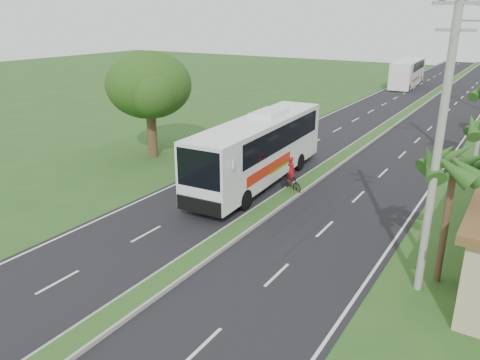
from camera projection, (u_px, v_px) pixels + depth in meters
The scene contains 11 objects.
ground at pixel (206, 253), 20.47m from camera, with size 180.00×180.00×0.00m, color #29501D.
road_asphalt at pixel (356, 148), 36.45m from camera, with size 14.00×160.00×0.02m, color black.
median_strip at pixel (357, 147), 36.42m from camera, with size 1.20×160.00×0.18m.
lane_edge_left at pixel (280, 137), 39.80m from camera, with size 0.12×160.00×0.01m, color silver.
lane_edge_right at pixel (448, 162), 33.11m from camera, with size 0.12×160.00×0.01m, color silver.
palm_verge_a at pixel (455, 165), 16.79m from camera, with size 2.40×2.40×5.45m.
shade_tree at pixel (148, 87), 32.83m from camera, with size 6.30×6.00×7.54m.
utility_pole_a at pixel (439, 145), 15.93m from camera, with size 1.60×0.28×11.00m.
coach_bus_main at pixel (259, 146), 28.27m from camera, with size 3.49×13.35×4.27m.
coach_bus_far at pixel (408, 72), 67.20m from camera, with size 3.46×12.73×3.67m.
motorcyclist at pixel (291, 180), 27.30m from camera, with size 1.84×1.20×2.14m.
Camera 1 is at (10.91, -14.66, 9.87)m, focal length 35.00 mm.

